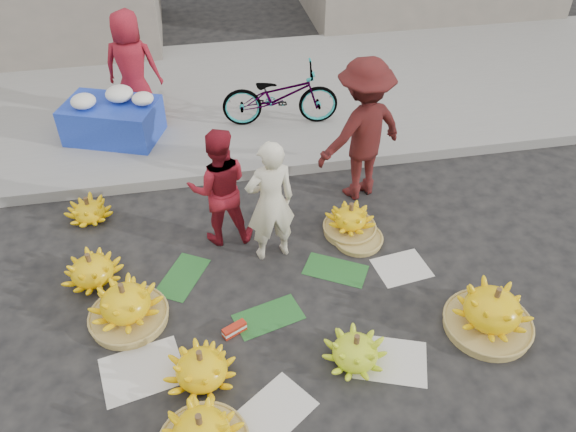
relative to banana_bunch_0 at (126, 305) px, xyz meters
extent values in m
plane|color=black|center=(1.42, -0.01, -0.22)|extent=(80.00, 80.00, 0.00)
cube|color=gray|center=(1.42, 2.19, -0.14)|extent=(40.00, 0.25, 0.15)
cube|color=gray|center=(1.42, 4.29, -0.16)|extent=(40.00, 4.00, 0.12)
cylinder|color=olive|center=(0.00, 0.00, -0.17)|extent=(0.74, 0.74, 0.09)
cylinder|color=#503720|center=(0.00, 0.00, 0.22)|extent=(0.05, 0.05, 0.12)
cylinder|color=#503720|center=(0.65, -0.80, 0.11)|extent=(0.05, 0.05, 0.12)
cylinder|color=#503720|center=(0.61, -1.44, 0.20)|extent=(0.05, 0.05, 0.12)
cylinder|color=#503720|center=(2.00, -0.86, 0.08)|extent=(0.05, 0.05, 0.12)
cylinder|color=olive|center=(3.35, -0.73, -0.17)|extent=(0.81, 0.81, 0.09)
cylinder|color=#503720|center=(3.35, -0.73, 0.26)|extent=(0.05, 0.05, 0.12)
cylinder|color=olive|center=(2.43, 0.85, -0.17)|extent=(0.58, 0.58, 0.09)
cylinder|color=#503720|center=(2.43, 0.85, 0.14)|extent=(0.05, 0.05, 0.12)
cylinder|color=#503720|center=(-0.37, 0.60, 0.10)|extent=(0.05, 0.05, 0.12)
cylinder|color=#503720|center=(-0.49, 1.63, 0.04)|extent=(0.05, 0.05, 0.12)
cylinder|color=olive|center=(2.48, 0.68, -0.19)|extent=(0.69, 0.69, 0.06)
cube|color=red|center=(0.98, -0.35, -0.16)|extent=(0.24, 0.17, 0.10)
imported|color=beige|center=(1.50, 0.67, 0.50)|extent=(0.57, 0.42, 1.43)
imported|color=maroon|center=(1.01, 1.05, 0.47)|extent=(0.68, 0.54, 1.38)
imported|color=maroon|center=(2.73, 1.58, 0.66)|extent=(1.29, 1.02, 1.75)
cube|color=#1C38BA|center=(-0.25, 3.27, 0.16)|extent=(1.41, 1.14, 0.51)
ellipsoid|color=white|center=(-0.56, 3.21, 0.50)|extent=(0.32, 0.32, 0.18)
ellipsoid|color=white|center=(-0.10, 3.32, 0.51)|extent=(0.36, 0.36, 0.20)
ellipsoid|color=white|center=(0.20, 3.16, 0.49)|extent=(0.28, 0.28, 0.16)
cylinder|color=slate|center=(-0.70, 3.21, 0.06)|extent=(0.29, 0.29, 0.32)
imported|color=maroon|center=(0.08, 3.76, 0.68)|extent=(0.85, 0.66, 1.56)
imported|color=gray|center=(2.05, 3.22, 0.33)|extent=(0.73, 1.67, 0.85)
camera|label=1|loc=(0.85, -3.76, 4.02)|focal=35.00mm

